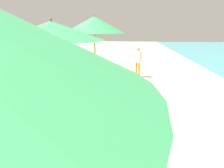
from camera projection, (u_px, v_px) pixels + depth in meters
umbrella_second at (51, 31)px, 4.11m from camera, size 2.05×2.05×2.71m
lounger_second_shoreside at (111, 118)px, 5.55m from camera, size 1.41×0.85×0.51m
umbrella_farthest at (94, 25)px, 7.22m from camera, size 2.05×2.05×2.95m
lounger_farthest_shoreside at (112, 84)px, 8.85m from camera, size 1.32×0.61×0.58m
lounger_farthest_inland at (108, 104)px, 6.57m from camera, size 1.38×0.84×0.57m
person_walking_near at (138, 59)px, 11.18m from camera, size 0.42×0.40×1.57m
beach_ball at (78, 75)px, 11.09m from camera, size 0.36×0.36×0.36m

